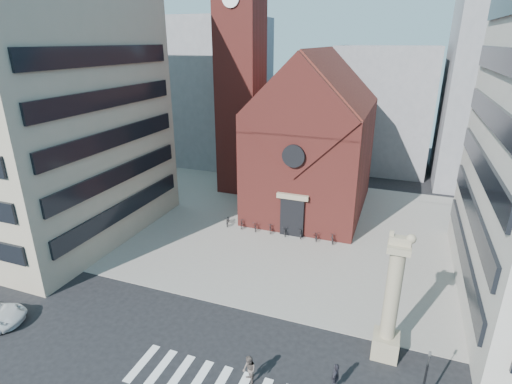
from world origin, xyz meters
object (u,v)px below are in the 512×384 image
at_px(traffic_light, 424,383).
at_px(scooter_0, 228,220).
at_px(pedestrian_2, 335,378).
at_px(pedestrian_1, 249,370).
at_px(lion_column, 390,309).

xyz_separation_m(traffic_light, scooter_0, (-19.13, 17.93, -1.75)).
relative_size(pedestrian_2, scooter_0, 0.98).
xyz_separation_m(pedestrian_1, scooter_0, (-9.91, 19.01, -0.38)).
height_order(traffic_light, pedestrian_1, traffic_light).
bearing_deg(traffic_light, pedestrian_2, 178.21).
relative_size(traffic_light, pedestrian_2, 2.36).
distance_m(traffic_light, scooter_0, 26.28).
bearing_deg(traffic_light, scooter_0, 136.85).
distance_m(lion_column, pedestrian_1, 9.19).
bearing_deg(pedestrian_1, pedestrian_2, 63.92).
xyz_separation_m(lion_column, scooter_0, (-17.14, 13.93, -2.92)).
relative_size(lion_column, scooter_0, 4.67).
distance_m(lion_column, traffic_light, 4.62).
bearing_deg(pedestrian_2, traffic_light, -86.32).
xyz_separation_m(pedestrian_2, scooter_0, (-14.65, 17.79, -0.37)).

